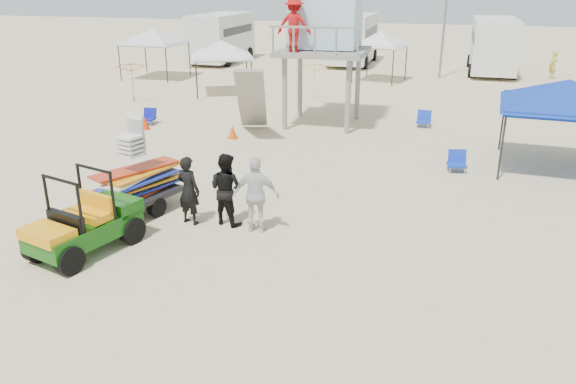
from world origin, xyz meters
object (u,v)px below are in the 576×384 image
(surf_trailer, at_px, (138,178))
(lifeguard_tower, at_px, (322,21))
(utility_cart, at_px, (81,217))
(canopy_blue, at_px, (569,84))
(man_left, at_px, (189,190))

(surf_trailer, xyz_separation_m, lifeguard_tower, (2.30, 10.35, 3.10))
(utility_cart, relative_size, canopy_blue, 0.69)
(utility_cart, height_order, man_left, utility_cart)
(surf_trailer, height_order, lifeguard_tower, lifeguard_tower)
(utility_cart, xyz_separation_m, lifeguard_tower, (2.30, 12.68, 3.17))
(man_left, relative_size, canopy_blue, 0.45)
(man_left, height_order, canopy_blue, canopy_blue)
(utility_cart, relative_size, man_left, 1.52)
(lifeguard_tower, bearing_deg, canopy_blue, -24.57)
(man_left, relative_size, lifeguard_tower, 0.31)
(lifeguard_tower, height_order, canopy_blue, lifeguard_tower)
(canopy_blue, bearing_deg, man_left, -143.01)
(surf_trailer, bearing_deg, canopy_blue, 31.69)
(utility_cart, relative_size, lifeguard_tower, 0.48)
(surf_trailer, distance_m, man_left, 1.54)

